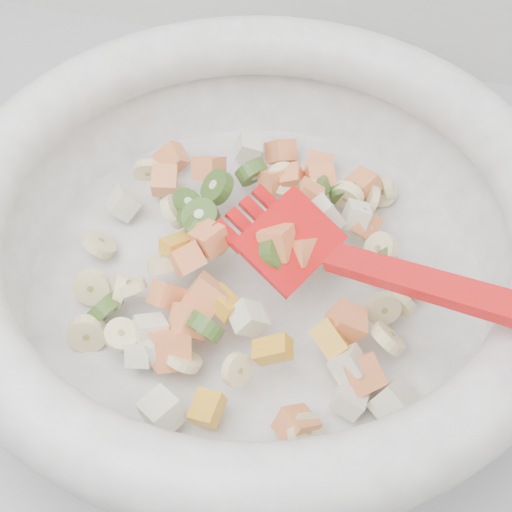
# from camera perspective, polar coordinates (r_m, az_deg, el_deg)

# --- Properties ---
(mixing_bowl) EXTENTS (0.46, 0.44, 0.16)m
(mixing_bowl) POSITION_cam_1_polar(r_m,az_deg,el_deg) (0.55, 0.02, 1.08)
(mixing_bowl) COLOR white
(mixing_bowl) RESTS_ON counter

